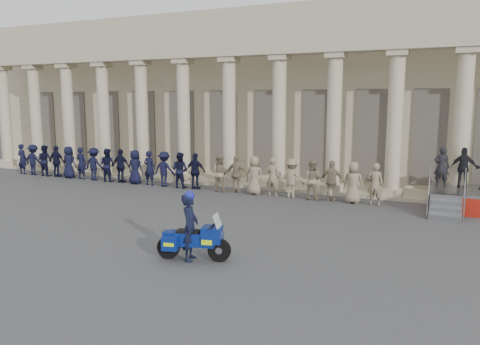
# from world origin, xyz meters

# --- Properties ---
(ground) EXTENTS (90.00, 90.00, 0.00)m
(ground) POSITION_xyz_m (0.00, 0.00, 0.00)
(ground) COLOR #3C3C3E
(ground) RESTS_ON ground
(building) EXTENTS (40.00, 12.50, 9.00)m
(building) POSITION_xyz_m (-0.00, 14.74, 4.52)
(building) COLOR tan
(building) RESTS_ON ground
(officer_rank) EXTENTS (20.46, 0.66, 1.74)m
(officer_rank) POSITION_xyz_m (-4.09, 6.37, 0.87)
(officer_rank) COLOR black
(officer_rank) RESTS_ON ground
(motorcycle) EXTENTS (1.99, 1.03, 1.30)m
(motorcycle) POSITION_xyz_m (2.64, -2.41, 0.56)
(motorcycle) COLOR black
(motorcycle) RESTS_ON ground
(rider) EXTENTS (0.58, 0.75, 1.90)m
(rider) POSITION_xyz_m (2.54, -2.44, 0.94)
(rider) COLOR black
(rider) RESTS_ON ground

